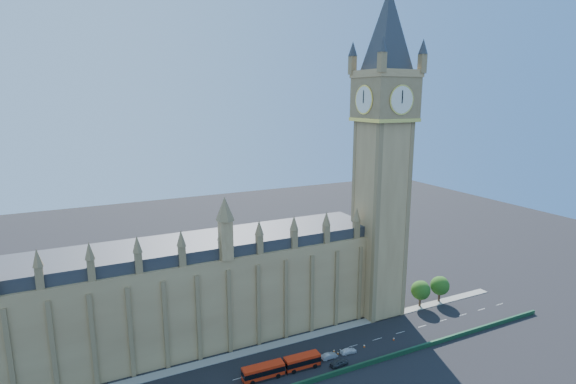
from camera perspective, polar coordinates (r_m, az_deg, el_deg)
name	(u,v)px	position (r m, az deg, el deg)	size (l,w,h in m)	color
ground	(285,365)	(118.46, -0.42, -21.15)	(400.00, 400.00, 0.00)	black
palace_westminster	(161,297)	(123.88, -15.81, -12.76)	(120.00, 20.00, 28.00)	#9B784B
elizabeth_tower	(383,134)	(131.71, 12.03, 7.28)	(20.59, 20.59, 105.00)	#9B784B
bridge_parapet	(302,384)	(111.47, 1.76, -23.15)	(160.00, 0.60, 1.20)	#1E4C2D
kerb_north	(269,346)	(125.76, -2.39, -18.98)	(160.00, 3.00, 0.16)	gray
tree_east_near	(421,290)	(149.79, 16.53, -11.79)	(6.00, 6.00, 8.50)	#382619
tree_east_far	(440,285)	(154.98, 18.77, -11.12)	(6.00, 6.00, 8.50)	#382619
red_bus	(282,367)	(114.79, -0.78, -21.30)	(19.65, 3.74, 3.33)	red
car_grey	(339,363)	(118.59, 6.50, -20.74)	(1.88, 4.66, 1.59)	#3B3F43
car_silver	(329,356)	(121.00, 5.27, -20.02)	(1.52, 4.36, 1.44)	#9B9EA2
car_white	(348,351)	(123.64, 7.67, -19.37)	(1.81, 4.45, 1.29)	white
cone_a	(334,351)	(123.80, 5.86, -19.42)	(0.54, 0.54, 0.75)	black
cone_b	(338,353)	(123.16, 6.36, -19.64)	(0.45, 0.45, 0.66)	black
cone_c	(364,346)	(126.87, 9.67, -18.69)	(0.63, 0.63, 0.78)	black
cone_d	(394,339)	(131.44, 13.27, -17.68)	(0.59, 0.59, 0.80)	black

